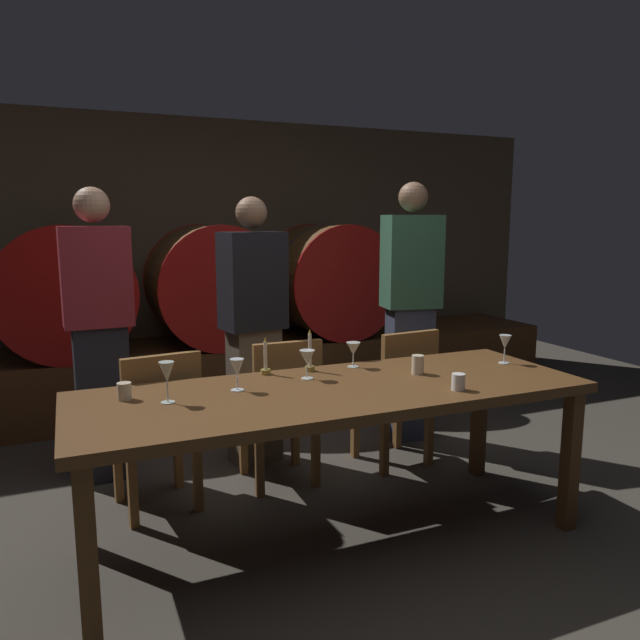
{
  "coord_description": "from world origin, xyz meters",
  "views": [
    {
      "loc": [
        -1.1,
        -2.47,
        1.54
      ],
      "look_at": [
        0.09,
        0.32,
        1.04
      ],
      "focal_mm": 33.64,
      "sensor_mm": 36.0,
      "label": 1
    }
  ],
  "objects_px": {
    "wine_glass_right": "(353,349)",
    "wine_barrel_center": "(211,285)",
    "chair_center": "(282,405)",
    "wine_glass_far_left": "(167,373)",
    "dining_table": "(335,402)",
    "wine_glass_left": "(237,369)",
    "wine_barrel_left": "(65,291)",
    "chair_left": "(158,424)",
    "candle_left": "(266,364)",
    "wine_glass_far_right": "(505,343)",
    "cup_right": "(458,382)",
    "candle_right": "(310,359)",
    "wine_glass_center": "(307,358)",
    "guest_right": "(410,310)",
    "guest_center": "(253,330)",
    "cup_center": "(418,365)",
    "chair_right": "(399,391)",
    "cup_left": "(124,391)",
    "wine_barrel_right": "(328,280)",
    "guest_left": "(99,334)"
  },
  "relations": [
    {
      "from": "wine_glass_right",
      "to": "wine_barrel_center",
      "type": "bearing_deg",
      "value": 97.45
    },
    {
      "from": "chair_center",
      "to": "wine_glass_far_left",
      "type": "xyz_separation_m",
      "value": [
        -0.74,
        -0.62,
        0.41
      ]
    },
    {
      "from": "dining_table",
      "to": "wine_glass_left",
      "type": "bearing_deg",
      "value": 163.52
    },
    {
      "from": "wine_barrel_left",
      "to": "chair_left",
      "type": "bearing_deg",
      "value": -77.4
    },
    {
      "from": "wine_barrel_center",
      "to": "chair_center",
      "type": "height_order",
      "value": "wine_barrel_center"
    },
    {
      "from": "candle_left",
      "to": "wine_glass_far_right",
      "type": "xyz_separation_m",
      "value": [
        1.28,
        -0.28,
        0.06
      ]
    },
    {
      "from": "cup_right",
      "to": "dining_table",
      "type": "bearing_deg",
      "value": 152.54
    },
    {
      "from": "chair_center",
      "to": "candle_right",
      "type": "height_order",
      "value": "candle_right"
    },
    {
      "from": "wine_glass_center",
      "to": "wine_glass_far_left",
      "type": "bearing_deg",
      "value": -169.09
    },
    {
      "from": "dining_table",
      "to": "guest_right",
      "type": "relative_size",
      "value": 1.34
    },
    {
      "from": "guest_center",
      "to": "cup_center",
      "type": "bearing_deg",
      "value": 107.82
    },
    {
      "from": "wine_glass_center",
      "to": "chair_right",
      "type": "bearing_deg",
      "value": 30.29
    },
    {
      "from": "dining_table",
      "to": "candle_right",
      "type": "distance_m",
      "value": 0.36
    },
    {
      "from": "cup_left",
      "to": "wine_glass_right",
      "type": "bearing_deg",
      "value": 6.88
    },
    {
      "from": "chair_center",
      "to": "candle_left",
      "type": "relative_size",
      "value": 4.57
    },
    {
      "from": "wine_barrel_right",
      "to": "chair_right",
      "type": "height_order",
      "value": "wine_barrel_right"
    },
    {
      "from": "guest_right",
      "to": "chair_center",
      "type": "bearing_deg",
      "value": 29.52
    },
    {
      "from": "wine_glass_center",
      "to": "wine_glass_far_right",
      "type": "relative_size",
      "value": 0.92
    },
    {
      "from": "chair_center",
      "to": "wine_glass_center",
      "type": "xyz_separation_m",
      "value": [
        -0.04,
        -0.49,
        0.38
      ]
    },
    {
      "from": "wine_barrel_center",
      "to": "wine_glass_far_left",
      "type": "distance_m",
      "value": 2.51
    },
    {
      "from": "cup_right",
      "to": "wine_barrel_left",
      "type": "bearing_deg",
      "value": 121.27
    },
    {
      "from": "chair_right",
      "to": "wine_glass_far_left",
      "type": "distance_m",
      "value": 1.67
    },
    {
      "from": "wine_barrel_right",
      "to": "guest_center",
      "type": "xyz_separation_m",
      "value": [
        -1.11,
        -1.36,
        -0.15
      ]
    },
    {
      "from": "wine_barrel_right",
      "to": "wine_glass_right",
      "type": "distance_m",
      "value": 2.28
    },
    {
      "from": "wine_barrel_right",
      "to": "wine_glass_far_left",
      "type": "relative_size",
      "value": 5.51
    },
    {
      "from": "wine_barrel_right",
      "to": "cup_right",
      "type": "xyz_separation_m",
      "value": [
        -0.54,
        -2.72,
        -0.21
      ]
    },
    {
      "from": "dining_table",
      "to": "wine_barrel_right",
      "type": "bearing_deg",
      "value": 67.0
    },
    {
      "from": "wine_barrel_center",
      "to": "wine_glass_far_right",
      "type": "relative_size",
      "value": 6.31
    },
    {
      "from": "dining_table",
      "to": "cup_center",
      "type": "distance_m",
      "value": 0.51
    },
    {
      "from": "cup_right",
      "to": "candle_left",
      "type": "bearing_deg",
      "value": 139.52
    },
    {
      "from": "chair_center",
      "to": "wine_glass_right",
      "type": "height_order",
      "value": "wine_glass_right"
    },
    {
      "from": "guest_left",
      "to": "candle_right",
      "type": "relative_size",
      "value": 7.82
    },
    {
      "from": "cup_right",
      "to": "chair_left",
      "type": "bearing_deg",
      "value": 144.62
    },
    {
      "from": "wine_barrel_right",
      "to": "wine_glass_far_left",
      "type": "height_order",
      "value": "wine_barrel_right"
    },
    {
      "from": "wine_barrel_right",
      "to": "guest_center",
      "type": "height_order",
      "value": "guest_center"
    },
    {
      "from": "cup_center",
      "to": "wine_glass_left",
      "type": "bearing_deg",
      "value": 176.13
    },
    {
      "from": "wine_barrel_right",
      "to": "wine_glass_center",
      "type": "xyz_separation_m",
      "value": [
        -1.11,
        -2.26,
        -0.14
      ]
    },
    {
      "from": "wine_barrel_right",
      "to": "wine_glass_left",
      "type": "distance_m",
      "value": 2.76
    },
    {
      "from": "wine_barrel_right",
      "to": "wine_glass_left",
      "type": "bearing_deg",
      "value": -122.45
    },
    {
      "from": "wine_barrel_right",
      "to": "chair_center",
      "type": "relative_size",
      "value": 1.13
    },
    {
      "from": "dining_table",
      "to": "wine_glass_far_left",
      "type": "height_order",
      "value": "wine_glass_far_left"
    },
    {
      "from": "candle_right",
      "to": "wine_glass_far_left",
      "type": "relative_size",
      "value": 1.22
    },
    {
      "from": "cup_center",
      "to": "cup_left",
      "type": "bearing_deg",
      "value": 175.38
    },
    {
      "from": "candle_right",
      "to": "wine_barrel_center",
      "type": "bearing_deg",
      "value": 90.92
    },
    {
      "from": "chair_left",
      "to": "guest_center",
      "type": "height_order",
      "value": "guest_center"
    },
    {
      "from": "dining_table",
      "to": "chair_left",
      "type": "height_order",
      "value": "chair_left"
    },
    {
      "from": "dining_table",
      "to": "wine_glass_far_right",
      "type": "distance_m",
      "value": 1.07
    },
    {
      "from": "wine_glass_left",
      "to": "cup_right",
      "type": "relative_size",
      "value": 1.94
    },
    {
      "from": "guest_right",
      "to": "cup_right",
      "type": "bearing_deg",
      "value": 77.28
    },
    {
      "from": "chair_right",
      "to": "wine_glass_left",
      "type": "height_order",
      "value": "wine_glass_left"
    }
  ]
}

